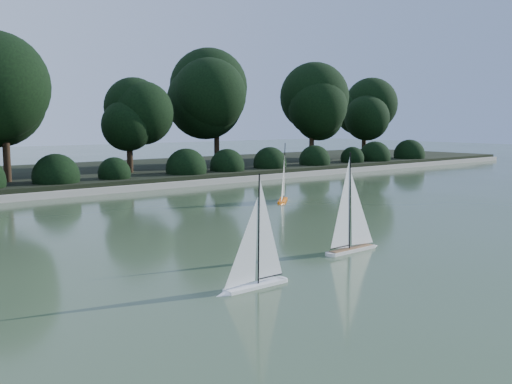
# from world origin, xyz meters

# --- Properties ---
(ground) EXTENTS (80.00, 80.00, 0.00)m
(ground) POSITION_xyz_m (0.00, 0.00, 0.00)
(ground) COLOR #334228
(ground) RESTS_ON ground
(pond_coping) EXTENTS (40.00, 0.35, 0.18)m
(pond_coping) POSITION_xyz_m (0.00, 9.00, 0.09)
(pond_coping) COLOR gray
(pond_coping) RESTS_ON ground
(far_bank) EXTENTS (40.00, 8.00, 0.30)m
(far_bank) POSITION_xyz_m (0.00, 13.00, 0.15)
(far_bank) COLOR black
(far_bank) RESTS_ON ground
(tree_line) EXTENTS (26.31, 3.93, 4.39)m
(tree_line) POSITION_xyz_m (1.23, 11.44, 2.64)
(tree_line) COLOR black
(tree_line) RESTS_ON ground
(shrub_hedge) EXTENTS (29.10, 1.10, 1.10)m
(shrub_hedge) POSITION_xyz_m (0.00, 9.90, 0.45)
(shrub_hedge) COLOR black
(shrub_hedge) RESTS_ON ground
(sailboat_white_a) EXTENTS (1.07, 0.18, 1.47)m
(sailboat_white_a) POSITION_xyz_m (-3.51, -0.57, 0.23)
(sailboat_white_a) COLOR white
(sailboat_white_a) RESTS_ON ground
(sailboat_white_b) EXTENTS (1.18, 0.21, 1.62)m
(sailboat_white_b) POSITION_xyz_m (-0.99, -0.02, 0.25)
(sailboat_white_b) COLOR silver
(sailboat_white_b) RESTS_ON ground
(sailboat_orange) EXTENTS (0.92, 0.88, 1.55)m
(sailboat_orange) POSITION_xyz_m (1.70, 4.66, 0.24)
(sailboat_orange) COLOR #FA6503
(sailboat_orange) RESTS_ON ground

